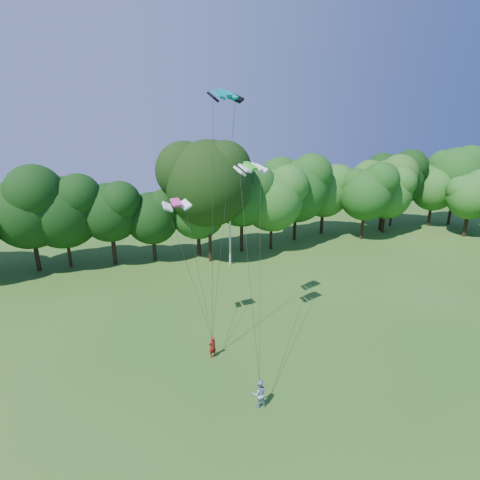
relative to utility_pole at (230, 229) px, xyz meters
name	(u,v)px	position (x,y,z in m)	size (l,w,h in m)	color
utility_pole	(230,229)	(0.00, 0.00, 0.00)	(1.70, 0.65, 8.84)	silver
kite_flyer_left	(212,347)	(-6.95, -17.28, -3.70)	(0.61, 0.40, 1.66)	maroon
kite_flyer_right	(259,393)	(-5.58, -23.05, -3.62)	(0.88, 0.69, 1.81)	#93A8CC
kite_teal	(225,93)	(-4.99, -14.71, 13.96)	(2.70, 1.93, 0.60)	#04888B
kite_green	(250,166)	(-3.40, -15.51, 9.16)	(2.66, 1.87, 0.52)	#34D31F
kite_pink	(176,202)	(-8.45, -13.71, 6.53)	(2.16, 1.30, 0.49)	#D83C8F
tree_back_center	(209,180)	(-1.93, 1.97, 5.58)	(11.13, 11.13, 16.18)	#301E12
tree_back_east	(385,182)	(27.27, 6.46, 3.12)	(8.41, 8.41, 12.24)	black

